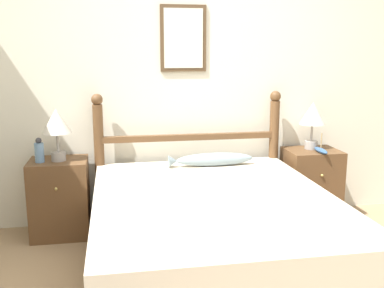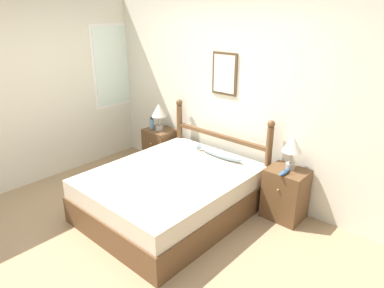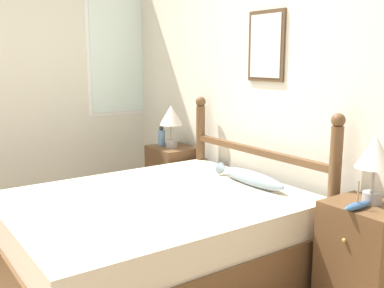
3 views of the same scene
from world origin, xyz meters
TOP-DOWN VIEW (x-y plane):
  - wall_back at (-0.00, 1.73)m, footprint 6.40×0.08m
  - bed at (-0.03, 0.64)m, footprint 1.60×1.97m
  - headboard at (-0.03, 1.58)m, footprint 1.61×0.09m
  - nightstand_left at (-1.11, 1.48)m, footprint 0.45×0.41m
  - nightstand_right at (1.05, 1.48)m, footprint 0.45×0.41m
  - table_lamp_left at (-1.10, 1.46)m, footprint 0.23×0.23m
  - table_lamp_right at (1.05, 1.52)m, footprint 0.23×0.23m
  - bottle at (-1.23, 1.43)m, footprint 0.07×0.07m
  - model_boat at (1.07, 1.36)m, footprint 0.06×0.22m
  - fish_pillow at (0.12, 1.38)m, footprint 0.70×0.11m

SIDE VIEW (x-z plane):
  - bed at x=-0.03m, z-range 0.00..0.55m
  - nightstand_left at x=-1.11m, z-range 0.00..0.63m
  - nightstand_right at x=1.05m, z-range 0.00..0.63m
  - fish_pillow at x=0.12m, z-range 0.55..0.66m
  - headboard at x=-0.03m, z-range 0.05..1.19m
  - model_boat at x=1.07m, z-range 0.57..0.74m
  - bottle at x=-1.23m, z-range 0.62..0.81m
  - table_lamp_left at x=-1.10m, z-range 0.71..1.13m
  - table_lamp_right at x=1.05m, z-range 0.71..1.13m
  - wall_back at x=0.00m, z-range 0.00..2.55m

